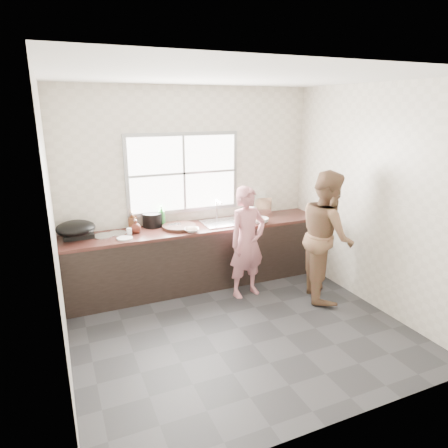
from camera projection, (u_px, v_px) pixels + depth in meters
name	position (u px, v px, depth m)	size (l,w,h in m)	color
floor	(239.00, 328.00, 4.56)	(3.60, 3.20, 0.01)	#2B2B2E
ceiling	(242.00, 76.00, 3.79)	(3.60, 3.20, 0.01)	silver
wall_back	(190.00, 187.00, 5.59)	(3.60, 0.01, 2.70)	beige
wall_left	(54.00, 235.00, 3.48)	(0.01, 3.20, 2.70)	beige
wall_right	(373.00, 199.00, 4.86)	(0.01, 3.20, 2.70)	beige
wall_front	(340.00, 268.00, 2.76)	(3.60, 0.01, 2.70)	beige
cabinet	(199.00, 257.00, 5.57)	(3.60, 0.62, 0.82)	black
countertop	(199.00, 227.00, 5.45)	(3.60, 0.64, 0.04)	#3D1E18
sink	(222.00, 223.00, 5.58)	(0.55, 0.45, 0.02)	silver
faucet	(217.00, 210.00, 5.71)	(0.02, 0.02, 0.30)	silver
window_frame	(183.00, 173.00, 5.48)	(1.60, 0.05, 1.10)	#9EA0A5
window_glazing	(184.00, 173.00, 5.46)	(1.50, 0.01, 1.00)	white
woman	(247.00, 246.00, 5.19)	(0.50, 0.33, 1.37)	#BA7077
person_side	(327.00, 235.00, 5.11)	(0.82, 0.64, 1.68)	brown
cutting_board	(179.00, 227.00, 5.34)	(0.45, 0.45, 0.05)	black
cleaver	(174.00, 224.00, 5.38)	(0.18, 0.09, 0.01)	#BBBDC3
bowl_mince	(192.00, 230.00, 5.19)	(0.19, 0.19, 0.05)	white
bowl_crabs	(260.00, 221.00, 5.58)	(0.19, 0.19, 0.06)	silver
bowl_held	(239.00, 224.00, 5.45)	(0.19, 0.19, 0.06)	silver
black_pot	(152.00, 220.00, 5.40)	(0.26, 0.26, 0.19)	black
plate_food	(125.00, 238.00, 4.92)	(0.19, 0.19, 0.02)	silver
bottle_green	(162.00, 216.00, 5.44)	(0.11, 0.11, 0.28)	#2C8634
bottle_brown_tall	(133.00, 221.00, 5.30)	(0.10, 0.10, 0.21)	#4D2813
bottle_brown_short	(136.00, 227.00, 5.13)	(0.13, 0.13, 0.16)	#481B12
glass_jar	(129.00, 232.00, 5.04)	(0.06, 0.06, 0.09)	silver
burner	(78.00, 234.00, 5.01)	(0.36, 0.36, 0.05)	black
wok	(76.00, 228.00, 4.85)	(0.46, 0.46, 0.18)	black
dish_rack	(257.00, 205.00, 6.00)	(0.37, 0.26, 0.28)	white
pot_lid_left	(117.00, 233.00, 5.11)	(0.24, 0.24, 0.01)	silver
pot_lid_right	(104.00, 236.00, 5.01)	(0.26, 0.26, 0.01)	silver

